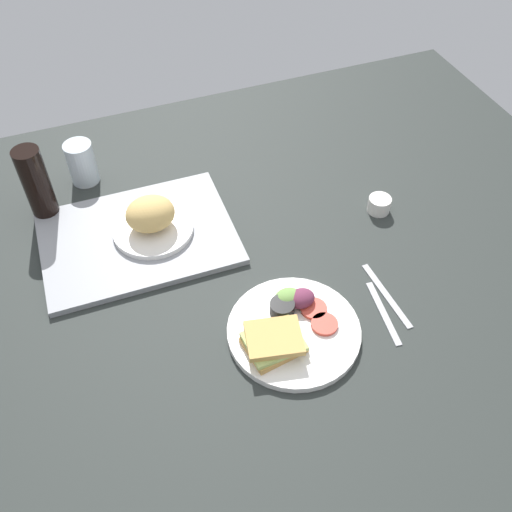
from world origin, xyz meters
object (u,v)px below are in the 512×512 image
object	(u,v)px
espresso_cup	(379,205)
plate_with_salad	(290,328)
knife	(387,295)
bread_plate_near	(151,219)
soda_bottle	(37,185)
fork	(383,312)
drinking_glass	(82,163)
serving_tray	(138,237)

from	to	relation	value
espresso_cup	plate_with_salad	bearing A→B (deg)	-143.27
espresso_cup	knife	world-z (taller)	espresso_cup
bread_plate_near	knife	size ratio (longest dim) A/B	1.01
soda_bottle	knife	distance (cm)	85.02
knife	fork	bearing A→B (deg)	140.99
drinking_glass	knife	distance (cm)	83.37
drinking_glass	knife	world-z (taller)	drinking_glass
plate_with_salad	drinking_glass	xyz separation A→B (cm)	(-31.34, 64.00, 3.98)
serving_tray	drinking_glass	bearing A→B (deg)	106.65
bread_plate_near	espresso_cup	distance (cm)	55.96
drinking_glass	espresso_cup	world-z (taller)	drinking_glass
drinking_glass	serving_tray	bearing A→B (deg)	-73.35
bread_plate_near	plate_with_salad	bearing A→B (deg)	-62.73
soda_bottle	fork	xyz separation A→B (cm)	(63.24, -56.42, -9.63)
drinking_glass	plate_with_salad	bearing A→B (deg)	-63.91
plate_with_salad	knife	xyz separation A→B (cm)	(23.67, 1.58, -1.49)
drinking_glass	soda_bottle	distance (cm)	15.60
plate_with_salad	knife	world-z (taller)	plate_with_salad
plate_with_salad	espresso_cup	world-z (taller)	plate_with_salad
plate_with_salad	fork	distance (cm)	20.86
soda_bottle	bread_plate_near	bearing A→B (deg)	-35.09
serving_tray	soda_bottle	xyz separation A→B (cm)	(-19.13, 16.41, 9.08)
plate_with_salad	drinking_glass	distance (cm)	71.37
knife	plate_with_salad	bearing A→B (deg)	91.69
espresso_cup	drinking_glass	bearing A→B (deg)	150.43
serving_tray	espresso_cup	distance (cm)	59.73
bread_plate_near	fork	world-z (taller)	bread_plate_near
bread_plate_near	knife	world-z (taller)	bread_plate_near
plate_with_salad	soda_bottle	distance (cm)	69.25
espresso_cup	knife	bearing A→B (deg)	-115.02
fork	espresso_cup	bearing A→B (deg)	-19.71
espresso_cup	serving_tray	bearing A→B (deg)	169.06
serving_tray	plate_with_salad	distance (cm)	44.32
espresso_cup	knife	xyz separation A→B (cm)	(-11.52, -24.67, -1.75)
espresso_cup	fork	size ratio (longest dim) A/B	0.33
serving_tray	fork	xyz separation A→B (cm)	(44.11, -40.01, -0.55)
serving_tray	espresso_cup	xyz separation A→B (cm)	(58.63, -11.34, 1.20)
serving_tray	bread_plate_near	distance (cm)	5.97
drinking_glass	knife	bearing A→B (deg)	-48.61
plate_with_salad	drinking_glass	world-z (taller)	drinking_glass
serving_tray	plate_with_salad	world-z (taller)	plate_with_salad
serving_tray	drinking_glass	size ratio (longest dim) A/B	3.93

